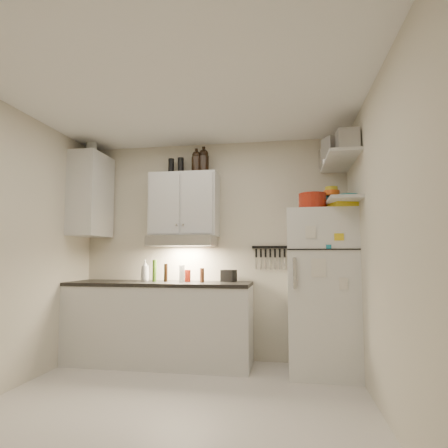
# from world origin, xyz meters

# --- Properties ---
(floor) EXTENTS (3.20, 3.00, 0.02)m
(floor) POSITION_xyz_m (0.00, 0.00, -0.01)
(floor) COLOR silver
(floor) RESTS_ON ground
(ceiling) EXTENTS (3.20, 3.00, 0.02)m
(ceiling) POSITION_xyz_m (0.00, 0.00, 2.61)
(ceiling) COLOR white
(ceiling) RESTS_ON ground
(back_wall) EXTENTS (3.20, 0.02, 2.60)m
(back_wall) POSITION_xyz_m (0.00, 1.51, 1.30)
(back_wall) COLOR beige
(back_wall) RESTS_ON ground
(left_wall) EXTENTS (0.02, 3.00, 2.60)m
(left_wall) POSITION_xyz_m (-1.61, 0.00, 1.30)
(left_wall) COLOR beige
(left_wall) RESTS_ON ground
(right_wall) EXTENTS (0.02, 3.00, 2.60)m
(right_wall) POSITION_xyz_m (1.61, 0.00, 1.30)
(right_wall) COLOR beige
(right_wall) RESTS_ON ground
(base_cabinet) EXTENTS (2.10, 0.60, 0.88)m
(base_cabinet) POSITION_xyz_m (-0.55, 1.20, 0.44)
(base_cabinet) COLOR silver
(base_cabinet) RESTS_ON floor
(countertop) EXTENTS (2.10, 0.62, 0.04)m
(countertop) POSITION_xyz_m (-0.55, 1.20, 0.90)
(countertop) COLOR black
(countertop) RESTS_ON base_cabinet
(upper_cabinet) EXTENTS (0.80, 0.33, 0.75)m
(upper_cabinet) POSITION_xyz_m (-0.30, 1.33, 1.83)
(upper_cabinet) COLOR silver
(upper_cabinet) RESTS_ON back_wall
(side_cabinet) EXTENTS (0.33, 0.55, 1.00)m
(side_cabinet) POSITION_xyz_m (-1.44, 1.20, 1.95)
(side_cabinet) COLOR silver
(side_cabinet) RESTS_ON left_wall
(range_hood) EXTENTS (0.76, 0.46, 0.12)m
(range_hood) POSITION_xyz_m (-0.30, 1.27, 1.39)
(range_hood) COLOR silver
(range_hood) RESTS_ON back_wall
(fridge) EXTENTS (0.70, 0.68, 1.70)m
(fridge) POSITION_xyz_m (1.25, 1.16, 0.85)
(fridge) COLOR white
(fridge) RESTS_ON floor
(shelf_hi) EXTENTS (0.30, 0.95, 0.03)m
(shelf_hi) POSITION_xyz_m (1.45, 1.02, 2.20)
(shelf_hi) COLOR silver
(shelf_hi) RESTS_ON right_wall
(shelf_lo) EXTENTS (0.30, 0.95, 0.03)m
(shelf_lo) POSITION_xyz_m (1.45, 1.02, 1.76)
(shelf_lo) COLOR silver
(shelf_lo) RESTS_ON right_wall
(knife_strip) EXTENTS (0.42, 0.02, 0.03)m
(knife_strip) POSITION_xyz_m (0.70, 1.49, 1.32)
(knife_strip) COLOR black
(knife_strip) RESTS_ON back_wall
(dutch_oven) EXTENTS (0.37, 0.37, 0.16)m
(dutch_oven) POSITION_xyz_m (1.17, 1.01, 1.78)
(dutch_oven) COLOR #A02312
(dutch_oven) RESTS_ON fridge
(book_stack) EXTENTS (0.30, 0.34, 0.10)m
(book_stack) POSITION_xyz_m (1.45, 0.93, 1.75)
(book_stack) COLOR yellow
(book_stack) RESTS_ON fridge
(spice_jar) EXTENTS (0.06, 0.06, 0.09)m
(spice_jar) POSITION_xyz_m (1.31, 1.14, 1.74)
(spice_jar) COLOR silver
(spice_jar) RESTS_ON fridge
(stock_pot) EXTENTS (0.28, 0.28, 0.20)m
(stock_pot) POSITION_xyz_m (1.41, 1.35, 2.31)
(stock_pot) COLOR silver
(stock_pot) RESTS_ON shelf_hi
(tin_a) EXTENTS (0.26, 0.25, 0.20)m
(tin_a) POSITION_xyz_m (1.39, 0.92, 2.32)
(tin_a) COLOR #AAAAAD
(tin_a) RESTS_ON shelf_hi
(tin_b) EXTENTS (0.20, 0.20, 0.19)m
(tin_b) POSITION_xyz_m (1.48, 0.67, 2.31)
(tin_b) COLOR #AAAAAD
(tin_b) RESTS_ON shelf_hi
(bowl_teal) EXTENTS (0.21, 0.21, 0.09)m
(bowl_teal) POSITION_xyz_m (1.41, 1.22, 1.82)
(bowl_teal) COLOR teal
(bowl_teal) RESTS_ON shelf_lo
(bowl_orange) EXTENTS (0.17, 0.17, 0.05)m
(bowl_orange) POSITION_xyz_m (1.38, 1.14, 1.89)
(bowl_orange) COLOR #F35B16
(bowl_orange) RESTS_ON bowl_teal
(bowl_yellow) EXTENTS (0.13, 0.13, 0.04)m
(bowl_yellow) POSITION_xyz_m (1.38, 1.14, 1.93)
(bowl_yellow) COLOR gold
(bowl_yellow) RESTS_ON bowl_orange
(plates) EXTENTS (0.26, 0.26, 0.06)m
(plates) POSITION_xyz_m (1.51, 0.96, 1.80)
(plates) COLOR teal
(plates) RESTS_ON shelf_lo
(growler_a) EXTENTS (0.15, 0.15, 0.27)m
(growler_a) POSITION_xyz_m (-0.15, 1.30, 2.34)
(growler_a) COLOR black
(growler_a) RESTS_ON upper_cabinet
(growler_b) EXTENTS (0.14, 0.14, 0.30)m
(growler_b) POSITION_xyz_m (-0.07, 1.33, 2.35)
(growler_b) COLOR black
(growler_b) RESTS_ON upper_cabinet
(thermos_a) EXTENTS (0.08, 0.08, 0.21)m
(thermos_a) POSITION_xyz_m (-0.36, 1.38, 2.31)
(thermos_a) COLOR black
(thermos_a) RESTS_ON upper_cabinet
(thermos_b) EXTENTS (0.09, 0.09, 0.21)m
(thermos_b) POSITION_xyz_m (-0.49, 1.38, 2.30)
(thermos_b) COLOR black
(thermos_b) RESTS_ON upper_cabinet
(side_jar) EXTENTS (0.17, 0.17, 0.17)m
(side_jar) POSITION_xyz_m (-1.45, 1.21, 2.54)
(side_jar) COLOR silver
(side_jar) RESTS_ON side_cabinet
(soap_bottle) EXTENTS (0.13, 0.13, 0.28)m
(soap_bottle) POSITION_xyz_m (-0.77, 1.31, 1.06)
(soap_bottle) COLOR silver
(soap_bottle) RESTS_ON countertop
(pepper_mill) EXTENTS (0.06, 0.06, 0.16)m
(pepper_mill) POSITION_xyz_m (-0.05, 1.21, 1.00)
(pepper_mill) COLOR brown
(pepper_mill) RESTS_ON countertop
(oil_bottle) EXTENTS (0.05, 0.05, 0.25)m
(oil_bottle) POSITION_xyz_m (-0.62, 1.22, 1.05)
(oil_bottle) COLOR #386018
(oil_bottle) RESTS_ON countertop
(vinegar_bottle) EXTENTS (0.06, 0.06, 0.21)m
(vinegar_bottle) POSITION_xyz_m (-0.49, 1.22, 1.02)
(vinegar_bottle) COLOR black
(vinegar_bottle) RESTS_ON countertop
(clear_bottle) EXTENTS (0.08, 0.08, 0.19)m
(clear_bottle) POSITION_xyz_m (-0.29, 1.21, 1.01)
(clear_bottle) COLOR silver
(clear_bottle) RESTS_ON countertop
(red_jar) EXTENTS (0.08, 0.08, 0.14)m
(red_jar) POSITION_xyz_m (-0.23, 1.26, 0.99)
(red_jar) COLOR #A02312
(red_jar) RESTS_ON countertop
(caddy) EXTENTS (0.19, 0.16, 0.14)m
(caddy) POSITION_xyz_m (0.23, 1.35, 0.99)
(caddy) COLOR black
(caddy) RESTS_ON countertop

